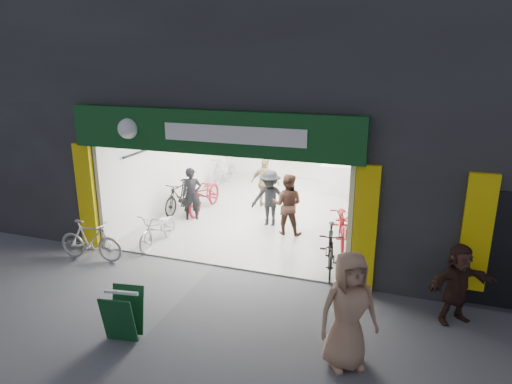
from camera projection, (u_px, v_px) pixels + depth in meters
The scene contains 17 objects.
ground at pixel (214, 266), 10.26m from camera, with size 60.00×60.00×0.00m, color #56565B.
building at pixel (309, 64), 13.26m from camera, with size 17.00×10.27×8.00m.
bike_left_front at pixel (158, 228), 11.31m from camera, with size 0.58×1.65×0.87m, color #AFAFB4.
bike_left_midfront at pixel (179, 197), 13.68m from camera, with size 0.46×1.62×0.97m, color black.
bike_left_midback at pixel (205, 194), 13.73m from camera, with size 0.71×2.02×1.06m, color maroon.
bike_left_back at pixel (223, 171), 16.58m from camera, with size 0.50×1.76×1.06m, color #B5B5BA.
bike_right_front at pixel (330, 249), 9.87m from camera, with size 0.49×1.73×1.04m, color black.
bike_right_mid at pixel (343, 223), 11.46m from camera, with size 0.68×1.96×1.03m, color maroon.
bike_right_back at pixel (361, 182), 14.80m from camera, with size 0.56×1.98×1.19m, color silver.
parked_bike at pixel (91, 241), 10.44m from camera, with size 0.45×1.60×0.96m, color #A4A4A8.
customer_a at pixel (192, 195), 12.89m from camera, with size 0.56×0.37×1.54m, color black.
customer_b at pixel (287, 205), 11.85m from camera, with size 0.80×0.62×1.65m, color #382119.
customer_c at pixel (270, 199), 12.44m from camera, with size 1.03×0.59×1.60m, color black.
customer_d at pixel (265, 183), 14.01m from camera, with size 0.93×0.39×1.58m, color #948156.
pedestrian_near at pixel (348, 311), 6.72m from camera, with size 0.91×0.59×1.86m, color #9C765B.
pedestrian_far at pixel (458, 284), 7.94m from camera, with size 1.36×0.43×1.47m, color #362018.
sandwich_board at pixel (123, 314), 7.51m from camera, with size 0.63×0.64×0.85m.
Camera 1 is at (3.96, -8.53, 4.54)m, focal length 32.00 mm.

